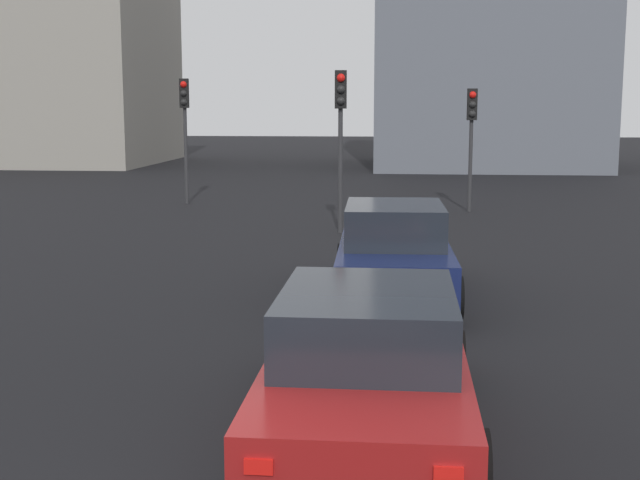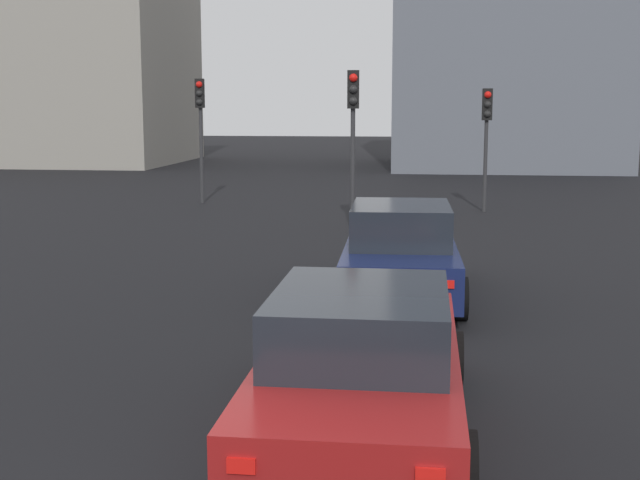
{
  "view_description": "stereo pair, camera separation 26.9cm",
  "coord_description": "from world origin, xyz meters",
  "px_view_note": "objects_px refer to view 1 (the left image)",
  "views": [
    {
      "loc": [
        -5.79,
        -1.92,
        3.1
      ],
      "look_at": [
        4.07,
        -0.97,
        1.54
      ],
      "focal_mm": 48.4,
      "sensor_mm": 36.0,
      "label": 1
    },
    {
      "loc": [
        -5.76,
        -2.19,
        3.1
      ],
      "look_at": [
        4.07,
        -0.97,
        1.54
      ],
      "focal_mm": 48.4,
      "sensor_mm": 36.0,
      "label": 2
    }
  ],
  "objects_px": {
    "car_red_left_second": "(368,364)",
    "traffic_light_far_left": "(341,117)",
    "traffic_light_near_left": "(472,123)",
    "car_navy_left_lead": "(394,252)",
    "traffic_light_near_right": "(185,114)"
  },
  "relations": [
    {
      "from": "traffic_light_near_left",
      "to": "traffic_light_far_left",
      "type": "distance_m",
      "value": 5.77
    },
    {
      "from": "car_red_left_second",
      "to": "traffic_light_near_left",
      "type": "distance_m",
      "value": 17.84
    },
    {
      "from": "car_red_left_second",
      "to": "traffic_light_near_left",
      "type": "relative_size",
      "value": 1.34
    },
    {
      "from": "car_navy_left_lead",
      "to": "traffic_light_near_left",
      "type": "xyz_separation_m",
      "value": [
        11.64,
        -2.09,
        1.83
      ]
    },
    {
      "from": "traffic_light_near_right",
      "to": "traffic_light_far_left",
      "type": "distance_m",
      "value": 7.88
    },
    {
      "from": "traffic_light_near_right",
      "to": "car_navy_left_lead",
      "type": "bearing_deg",
      "value": 20.78
    },
    {
      "from": "car_red_left_second",
      "to": "traffic_light_far_left",
      "type": "bearing_deg",
      "value": 5.52
    },
    {
      "from": "car_red_left_second",
      "to": "traffic_light_near_left",
      "type": "height_order",
      "value": "traffic_light_near_left"
    },
    {
      "from": "car_red_left_second",
      "to": "traffic_light_far_left",
      "type": "distance_m",
      "value": 13.22
    },
    {
      "from": "traffic_light_near_right",
      "to": "traffic_light_far_left",
      "type": "relative_size",
      "value": 1.0
    },
    {
      "from": "traffic_light_near_left",
      "to": "traffic_light_near_right",
      "type": "height_order",
      "value": "traffic_light_near_right"
    },
    {
      "from": "car_red_left_second",
      "to": "traffic_light_far_left",
      "type": "xyz_separation_m",
      "value": [
        13.0,
        1.2,
        2.11
      ]
    },
    {
      "from": "traffic_light_near_right",
      "to": "traffic_light_far_left",
      "type": "height_order",
      "value": "traffic_light_far_left"
    },
    {
      "from": "car_red_left_second",
      "to": "traffic_light_near_right",
      "type": "distance_m",
      "value": 20.03
    },
    {
      "from": "car_red_left_second",
      "to": "traffic_light_near_left",
      "type": "bearing_deg",
      "value": -7.08
    }
  ]
}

